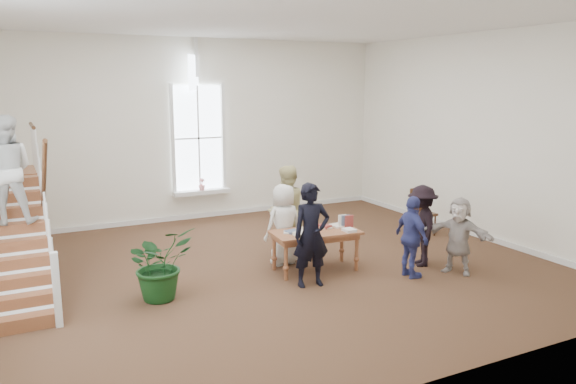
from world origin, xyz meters
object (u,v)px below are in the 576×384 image
woman_cluster_b (422,226)px  floor_plant (160,263)px  library_table (315,236)px  woman_cluster_a (412,237)px  police_officer (311,235)px  person_yellow (286,211)px  woman_cluster_c (458,236)px  side_chair (421,209)px  elderly_woman (284,224)px

woman_cluster_b → floor_plant: 4.87m
library_table → woman_cluster_a: (1.34, -1.08, 0.07)m
police_officer → woman_cluster_b: 2.39m
woman_cluster_b → floor_plant: woman_cluster_b is taller
woman_cluster_a → floor_plant: 4.35m
library_table → person_yellow: 1.13m
woman_cluster_c → library_table: bearing=-150.2°
library_table → woman_cluster_a: 1.72m
person_yellow → floor_plant: (-2.84, -1.19, -0.32)m
person_yellow → woman_cluster_b: (1.99, -1.73, -0.14)m
person_yellow → woman_cluster_b: person_yellow is taller
floor_plant → side_chair: size_ratio=1.11×
library_table → floor_plant: floor_plant is taller
library_table → woman_cluster_b: 2.04m
woman_cluster_c → police_officer: bearing=-133.6°
library_table → person_yellow: bearing=97.8°
person_yellow → side_chair: (3.45, 0.03, -0.31)m
woman_cluster_a → woman_cluster_b: size_ratio=0.96×
elderly_woman → woman_cluster_a: bearing=128.9°
library_table → woman_cluster_c: woman_cluster_c is taller
woman_cluster_a → floor_plant: woman_cluster_a is taller
person_yellow → woman_cluster_b: size_ratio=1.18×
library_table → woman_cluster_c: bearing=-24.6°
person_yellow → woman_cluster_a: 2.59m
woman_cluster_c → woman_cluster_b: bearing=174.4°
woman_cluster_a → floor_plant: (-4.23, 1.00, -0.15)m
woman_cluster_a → woman_cluster_c: woman_cluster_a is taller
person_yellow → woman_cluster_a: person_yellow is taller
library_table → floor_plant: bearing=-173.1°
woman_cluster_a → elderly_woman: bearing=48.3°
woman_cluster_a → woman_cluster_c: 0.92m
woman_cluster_c → floor_plant: bearing=-133.5°
floor_plant → side_chair: 6.41m
woman_cluster_b → person_yellow: bearing=-103.1°
elderly_woman → woman_cluster_c: 3.20m
police_officer → woman_cluster_a: bearing=-6.4°
woman_cluster_b → woman_cluster_c: 0.72m
library_table → side_chair: (3.40, 1.13, -0.07)m
woman_cluster_c → floor_plant: (-5.13, 1.20, -0.11)m
woman_cluster_b → woman_cluster_a: bearing=-25.2°
side_chair → library_table: bearing=-163.0°
person_yellow → woman_cluster_c: size_ratio=1.30×
person_yellow → elderly_woman: bearing=41.6°
police_officer → woman_cluster_a: 1.85m
floor_plant → side_chair: floor_plant is taller
library_table → floor_plant: (-2.89, -0.09, -0.08)m
woman_cluster_a → woman_cluster_b: (0.60, 0.45, 0.03)m
person_yellow → woman_cluster_b: bearing=121.5°
floor_plant → woman_cluster_a: bearing=-13.2°
floor_plant → side_chair: (6.30, 1.21, 0.01)m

